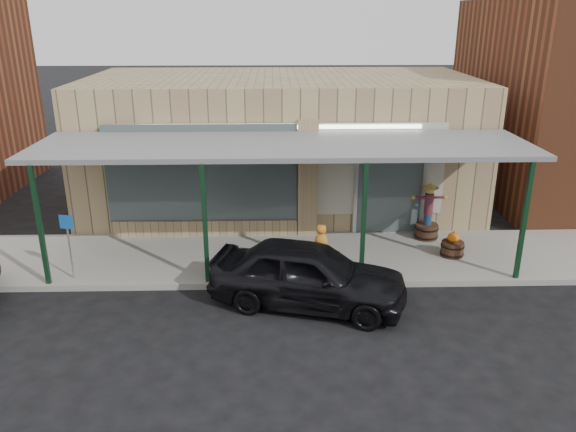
{
  "coord_description": "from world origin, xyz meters",
  "views": [
    {
      "loc": [
        -0.24,
        -9.73,
        6.11
      ],
      "look_at": [
        0.09,
        2.6,
        1.6
      ],
      "focal_mm": 35.0,
      "sensor_mm": 36.0,
      "label": 1
    }
  ],
  "objects_px": {
    "barrel_scarecrow": "(427,220)",
    "parked_sedan": "(308,274)",
    "barrel_pumpkin": "(452,247)",
    "handicap_sign": "(68,238)"
  },
  "relations": [
    {
      "from": "barrel_pumpkin",
      "to": "handicap_sign",
      "type": "relative_size",
      "value": 0.44
    },
    {
      "from": "barrel_scarecrow",
      "to": "handicap_sign",
      "type": "distance_m",
      "value": 9.29
    },
    {
      "from": "barrel_scarecrow",
      "to": "parked_sedan",
      "type": "bearing_deg",
      "value": -155.79
    },
    {
      "from": "parked_sedan",
      "to": "barrel_scarecrow",
      "type": "bearing_deg",
      "value": -29.87
    },
    {
      "from": "barrel_scarecrow",
      "to": "barrel_pumpkin",
      "type": "bearing_deg",
      "value": -93.28
    },
    {
      "from": "barrel_scarecrow",
      "to": "barrel_pumpkin",
      "type": "distance_m",
      "value": 1.29
    },
    {
      "from": "barrel_pumpkin",
      "to": "handicap_sign",
      "type": "bearing_deg",
      "value": -173.55
    },
    {
      "from": "parked_sedan",
      "to": "handicap_sign",
      "type": "bearing_deg",
      "value": 94.34
    },
    {
      "from": "handicap_sign",
      "to": "barrel_pumpkin",
      "type": "bearing_deg",
      "value": 16.81
    },
    {
      "from": "barrel_scarecrow",
      "to": "barrel_pumpkin",
      "type": "relative_size",
      "value": 2.32
    }
  ]
}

